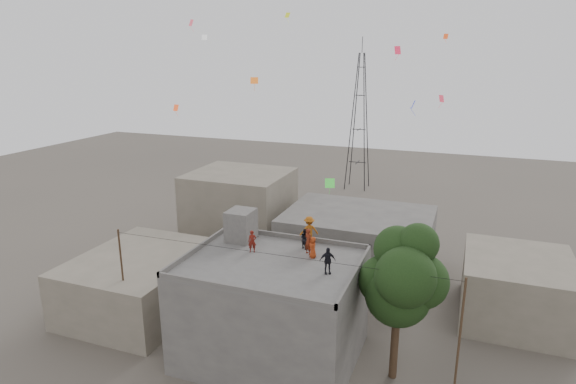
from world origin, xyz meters
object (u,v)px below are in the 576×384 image
(tree, at_px, (402,278))
(person_dark_adult, at_px, (328,261))
(stair_head_box, at_px, (241,225))
(person_red_adult, at_px, (308,241))
(transmission_tower, at_px, (359,122))

(tree, height_order, person_dark_adult, tree)
(stair_head_box, xyz_separation_m, person_dark_adult, (6.62, -2.84, -0.24))
(person_red_adult, bearing_deg, transmission_tower, -49.88)
(transmission_tower, bearing_deg, person_dark_adult, -79.55)
(stair_head_box, relative_size, person_dark_adult, 1.32)
(tree, xyz_separation_m, transmission_tower, (-11.37, 39.40, 2.97))
(person_dark_adult, bearing_deg, tree, -14.25)
(person_red_adult, xyz_separation_m, person_dark_adult, (1.83, -2.21, -0.05))
(transmission_tower, xyz_separation_m, person_dark_adult, (7.42, -40.24, -2.21))
(tree, distance_m, person_red_adult, 5.99)
(stair_head_box, distance_m, transmission_tower, 37.46)
(transmission_tower, height_order, person_red_adult, transmission_tower)
(stair_head_box, xyz_separation_m, transmission_tower, (-0.80, 37.40, 1.97))
(tree, height_order, person_red_adult, tree)
(stair_head_box, relative_size, tree, 0.22)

